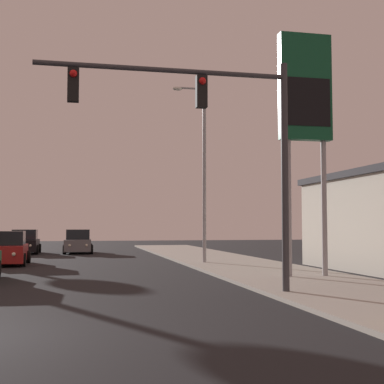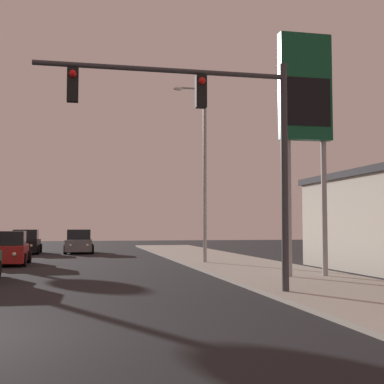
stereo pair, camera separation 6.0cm
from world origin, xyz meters
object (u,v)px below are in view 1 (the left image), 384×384
Objects in this scene: car_grey at (78,242)px; street_lamp at (202,163)px; traffic_light_mast at (217,126)px; car_black at (25,243)px; gas_station_sign at (305,100)px; car_red at (7,250)px.

street_lamp is at bearing 117.06° from car_grey.
traffic_light_mast is 12.34m from street_lamp.
car_black is at bearing 127.43° from street_lamp.
gas_station_sign is (2.10, -8.02, 1.50)m from street_lamp.
street_lamp reaches higher than traffic_light_mast.
car_red is at bearing 73.42° from car_grey.
gas_station_sign reaches higher than car_red.
street_lamp is at bearing 126.83° from car_black.
car_red is 1.00× the size of car_black.
car_grey and car_red have the same top height.
traffic_light_mast reaches higher than car_grey.
traffic_light_mast is at bearing 105.98° from car_black.
car_red is 16.36m from gas_station_sign.
street_lamp is (6.13, -12.62, 4.36)m from car_grey.
car_red is 10.96m from car_black.
car_grey is 1.00× the size of car_black.
car_black is 16.67m from street_lamp.
traffic_light_mast is at bearing -101.08° from street_lamp.
traffic_light_mast is (3.76, -24.72, 3.95)m from car_grey.
traffic_light_mast reaches higher than car_black.
car_black is (-0.20, 10.96, 0.00)m from car_red.
car_red is 0.48× the size of street_lamp.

